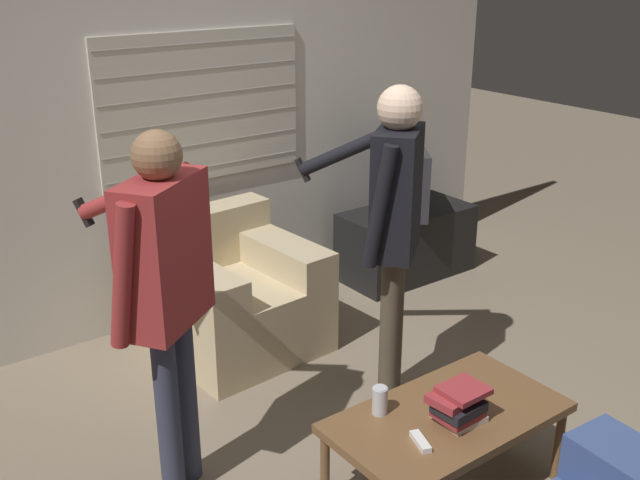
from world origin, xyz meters
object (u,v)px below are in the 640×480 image
(person_right_standing, at_px, (393,211))
(soda_can, at_px, (380,400))
(armchair_beige, at_px, (233,295))
(coffee_table, at_px, (447,421))
(book_stack, at_px, (459,404))
(person_left_standing, at_px, (164,276))
(tv, at_px, (408,179))
(spare_remote, at_px, (420,442))

(person_right_standing, distance_m, soda_can, 0.96)
(armchair_beige, distance_m, soda_can, 1.54)
(armchair_beige, distance_m, coffee_table, 1.70)
(person_right_standing, bearing_deg, book_stack, -150.73)
(book_stack, xyz_separation_m, soda_can, (-0.22, 0.24, -0.02))
(person_left_standing, xyz_separation_m, person_right_standing, (1.21, -0.01, 0.03))
(tv, bearing_deg, coffee_table, -3.44)
(book_stack, bearing_deg, spare_remote, -174.95)
(tv, distance_m, person_left_standing, 2.67)
(spare_remote, bearing_deg, coffee_table, 38.65)
(spare_remote, bearing_deg, tv, 67.79)
(person_right_standing, height_order, spare_remote, person_right_standing)
(coffee_table, xyz_separation_m, tv, (1.48, 1.86, 0.37))
(soda_can, bearing_deg, coffee_table, -37.31)
(armchair_beige, bearing_deg, person_left_standing, 44.94)
(book_stack, bearing_deg, armchair_beige, 91.54)
(coffee_table, xyz_separation_m, person_right_standing, (0.30, 0.72, 0.68))
(book_stack, distance_m, soda_can, 0.33)
(person_right_standing, bearing_deg, coffee_table, -151.81)
(tv, height_order, book_stack, tv)
(spare_remote, bearing_deg, armchair_beige, 103.50)
(person_left_standing, bearing_deg, soda_can, -73.89)
(person_left_standing, bearing_deg, book_stack, -76.19)
(person_right_standing, height_order, book_stack, person_right_standing)
(armchair_beige, xyz_separation_m, coffee_table, (0.06, -1.70, 0.04))
(coffee_table, bearing_deg, tv, 51.40)
(coffee_table, distance_m, person_right_standing, 1.03)
(person_left_standing, xyz_separation_m, soda_can, (0.68, -0.55, -0.55))
(armchair_beige, distance_m, tv, 1.60)
(tv, bearing_deg, armchair_beige, -48.79)
(tv, distance_m, person_right_standing, 1.67)
(spare_remote, bearing_deg, book_stack, 24.44)
(armchair_beige, distance_m, book_stack, 1.77)
(coffee_table, relative_size, person_left_standing, 0.63)
(person_right_standing, distance_m, book_stack, 1.01)
(armchair_beige, relative_size, coffee_table, 0.89)
(tv, height_order, person_left_standing, person_left_standing)
(soda_can, bearing_deg, book_stack, -47.36)
(coffee_table, relative_size, soda_can, 8.06)
(coffee_table, height_order, person_right_standing, person_right_standing)
(armchair_beige, height_order, person_left_standing, person_left_standing)
(coffee_table, distance_m, tv, 2.41)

